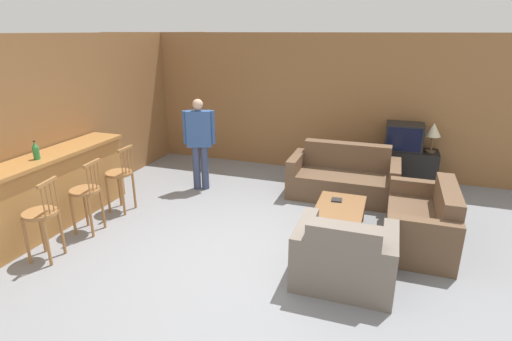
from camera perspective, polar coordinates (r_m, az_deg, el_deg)
ground_plane at (r=4.95m, az=-1.23°, el=-12.70°), size 24.00×24.00×0.00m
wall_back at (r=7.85m, az=8.04°, el=9.43°), size 9.40×0.08×2.60m
wall_left at (r=7.19m, az=-22.63°, el=7.22°), size 0.08×8.66×2.60m
bar_counter at (r=6.25m, az=-27.25°, el=-2.58°), size 0.55×2.61×1.04m
bar_chair_near at (r=5.36m, az=-28.24°, el=-6.05°), size 0.45×0.45×1.02m
bar_chair_mid at (r=5.84m, az=-23.06°, el=-3.26°), size 0.42×0.42×1.02m
bar_chair_far at (r=6.34m, az=-18.83°, el=-0.95°), size 0.39×0.39×1.02m
couch_far at (r=6.79m, az=12.36°, el=-1.16°), size 1.75×0.87×0.85m
armchair_near at (r=4.51m, az=12.46°, el=-12.18°), size 1.06×0.82×0.83m
loveseat_right at (r=5.59m, az=22.77°, el=-6.89°), size 0.80×1.48×0.81m
coffee_table at (r=5.59m, az=11.90°, el=-5.43°), size 0.63×0.90×0.38m
tv_unit at (r=7.63m, az=19.91°, el=0.54°), size 1.21×0.51×0.64m
tv at (r=7.48m, az=20.40°, el=4.56°), size 0.63×0.46×0.47m
bottle at (r=5.93m, az=-28.94°, el=2.47°), size 0.08×0.08×0.25m
book_on_table at (r=5.71m, az=11.46°, el=-4.14°), size 0.15×0.15×0.02m
table_lamp at (r=7.48m, az=24.03°, el=5.21°), size 0.26×0.26×0.51m
person_by_window at (r=6.83m, az=-8.10°, el=4.40°), size 0.51×0.30×1.57m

